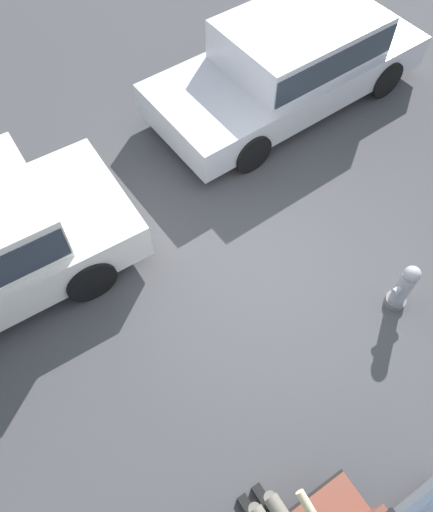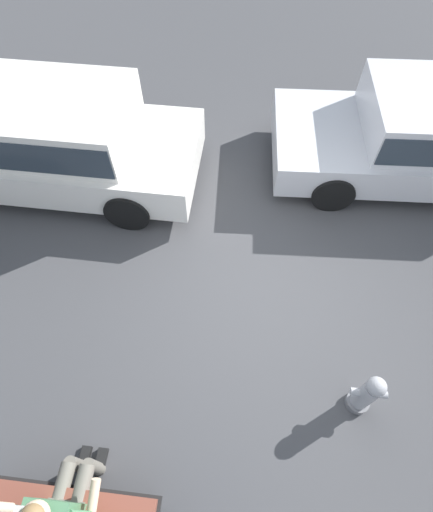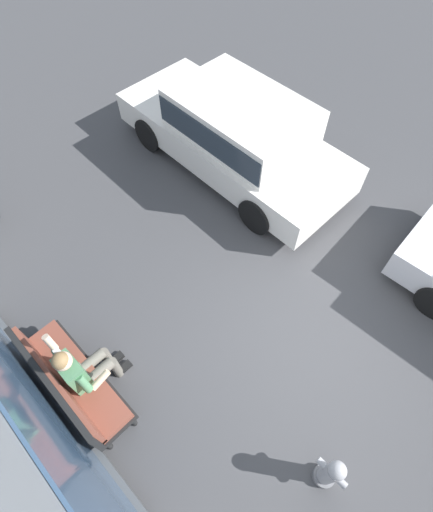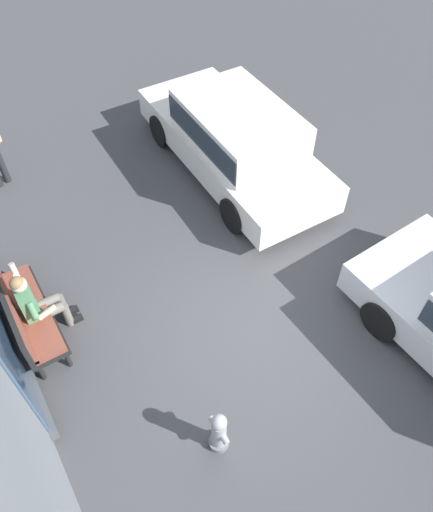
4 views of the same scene
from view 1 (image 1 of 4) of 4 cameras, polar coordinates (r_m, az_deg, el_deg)
The scene contains 3 objects.
ground_plane at distance 6.68m, azimuth 4.67°, elevation -1.39°, with size 60.00×60.00×0.00m, color #424244.
parked_car_near at distance 8.55m, azimuth 8.67°, elevation 21.47°, with size 4.66×2.15×1.39m.
fire_hydrant at distance 6.47m, azimuth 20.60°, elevation -3.38°, with size 0.38×0.26×0.81m.
Camera 1 is at (2.35, 2.60, 5.69)m, focal length 35.00 mm.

